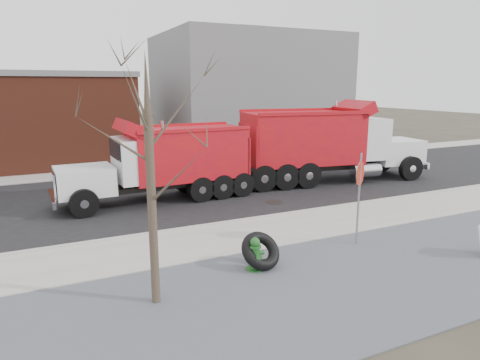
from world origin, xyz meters
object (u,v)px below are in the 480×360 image
fire_hydrant (255,255)px  dump_truck_red_b (165,160)px  stop_sign (360,183)px  dump_truck_red_a (326,142)px  truck_tire (261,251)px

fire_hydrant → dump_truck_red_b: size_ratio=0.11×
stop_sign → dump_truck_red_a: size_ratio=0.28×
stop_sign → dump_truck_red_b: 8.02m
truck_tire → dump_truck_red_b: (-0.34, 7.42, 1.19)m
stop_sign → dump_truck_red_b: bearing=106.4°
dump_truck_red_a → stop_sign: bearing=-112.3°
fire_hydrant → stop_sign: stop_sign is taller
fire_hydrant → dump_truck_red_b: 7.59m
truck_tire → stop_sign: 3.56m
dump_truck_red_a → dump_truck_red_b: 7.84m
truck_tire → dump_truck_red_a: 10.74m
dump_truck_red_a → fire_hydrant: bearing=-127.5°
dump_truck_red_b → stop_sign: bearing=114.4°
fire_hydrant → dump_truck_red_a: size_ratio=0.09×
truck_tire → dump_truck_red_b: size_ratio=0.15×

